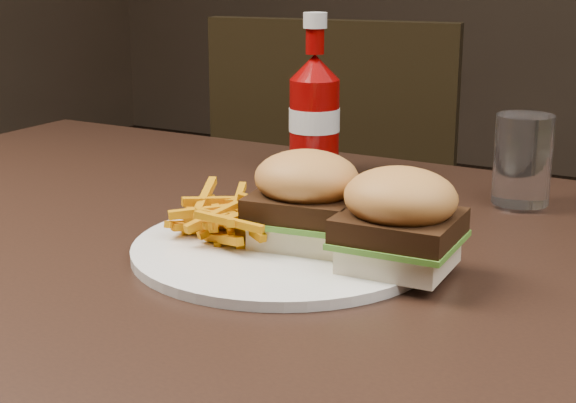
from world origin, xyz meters
The scene contains 8 objects.
dining_table centered at (0.00, 0.00, 0.73)m, with size 1.20×0.80×0.04m, color black.
chair_far centered at (-0.23, 0.82, 0.43)m, with size 0.46×0.46×0.04m, color black.
plate centered at (0.08, -0.03, 0.76)m, with size 0.29×0.29×0.01m, color white.
sandwich_half_a centered at (0.10, -0.01, 0.77)m, with size 0.09×0.08×0.02m, color beige.
sandwich_half_b centered at (0.20, -0.03, 0.77)m, with size 0.09×0.08×0.02m, color #F4EFC3.
fries_pile centered at (0.02, -0.04, 0.78)m, with size 0.10×0.10×0.04m, color #C87300, non-canonical shape.
ketchup_bottle centered at (-0.04, 0.26, 0.81)m, with size 0.06×0.06×0.13m, color #810505.
tumbler centered at (0.23, 0.25, 0.81)m, with size 0.06×0.06×0.10m, color white.
Camera 1 is at (0.48, -0.72, 1.03)m, focal length 55.00 mm.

